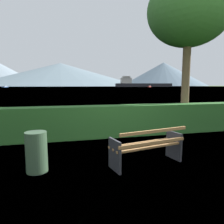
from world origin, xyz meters
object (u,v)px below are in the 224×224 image
(park_bench, at_px, (148,147))
(trash_bin, at_px, (36,152))
(tree_near_bench, at_px, (189,12))
(fishing_boat_near, at_px, (150,87))
(cargo_ship_large, at_px, (139,84))
(sailboat_mid, at_px, (5,87))

(park_bench, bearing_deg, trash_bin, 174.40)
(trash_bin, bearing_deg, tree_near_bench, 28.84)
(fishing_boat_near, bearing_deg, trash_bin, -115.23)
(park_bench, distance_m, cargo_ship_large, 259.69)
(tree_near_bench, xyz_separation_m, trash_bin, (-5.47, -3.01, -4.21))
(cargo_ship_large, bearing_deg, fishing_boat_near, -101.97)
(tree_near_bench, height_order, cargo_ship_large, cargo_ship_large)
(park_bench, xyz_separation_m, fishing_boat_near, (83.94, 183.45, 0.16))
(tree_near_bench, distance_m, fishing_boat_near, 197.56)
(sailboat_mid, bearing_deg, tree_near_bench, -74.70)
(trash_bin, bearing_deg, park_bench, -5.60)
(park_bench, height_order, tree_near_bench, tree_near_bench)
(cargo_ship_large, distance_m, sailboat_mid, 153.14)
(cargo_ship_large, xyz_separation_m, sailboat_mid, (-143.97, -52.10, -3.21))
(fishing_boat_near, relative_size, sailboat_mid, 0.75)
(trash_bin, relative_size, fishing_boat_near, 0.17)
(park_bench, height_order, cargo_ship_large, cargo_ship_large)
(fishing_boat_near, distance_m, sailboat_mid, 131.84)
(sailboat_mid, bearing_deg, park_bench, -75.82)
(park_bench, xyz_separation_m, cargo_ship_large, (96.19, 241.20, 3.28))
(trash_bin, bearing_deg, cargo_ship_large, 67.75)
(cargo_ship_large, distance_m, fishing_boat_near, 59.11)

